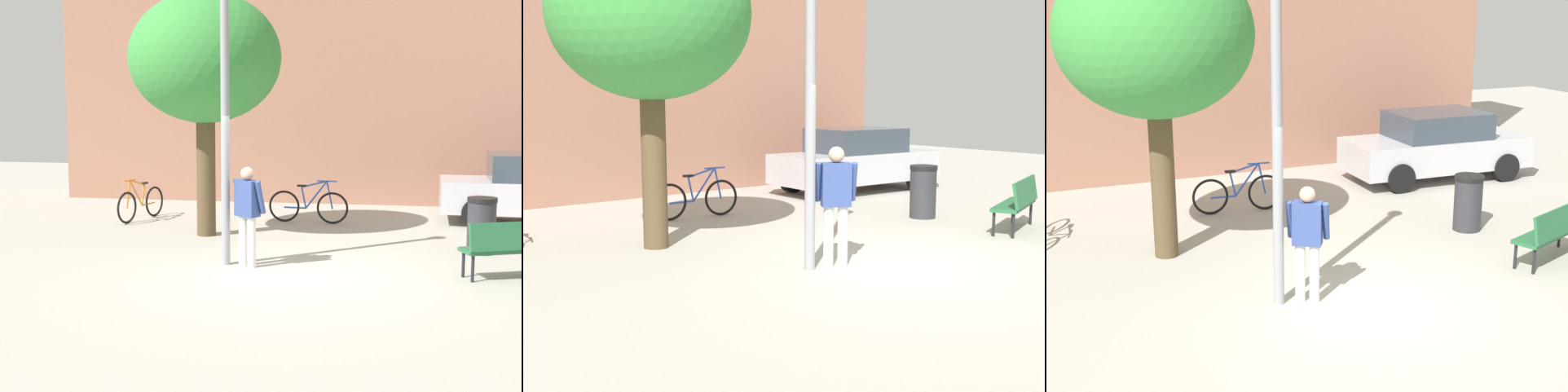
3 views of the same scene
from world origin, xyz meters
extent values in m
plane|color=#A8A399|center=(0.00, 0.00, 0.00)|extent=(36.00, 36.00, 0.00)
cube|color=#9E6B56|center=(0.00, 8.90, 4.03)|extent=(14.67, 2.00, 8.06)
cylinder|color=gray|center=(-1.20, 0.48, 2.33)|extent=(0.14, 0.14, 4.65)
cylinder|color=white|center=(-0.90, 0.43, 0.42)|extent=(0.14, 0.14, 0.85)
cylinder|color=white|center=(-0.73, 0.32, 0.42)|extent=(0.14, 0.14, 0.85)
cube|color=#334784|center=(-0.81, 0.38, 1.15)|extent=(0.46, 0.40, 0.60)
sphere|color=tan|center=(-0.81, 0.38, 1.56)|extent=(0.22, 0.22, 0.22)
cylinder|color=#334784|center=(-1.00, 0.56, 1.18)|extent=(0.20, 0.24, 0.55)
cylinder|color=#334784|center=(-0.58, 0.28, 1.18)|extent=(0.20, 0.24, 0.55)
cube|color=#236038|center=(3.40, 0.32, 0.45)|extent=(1.65, 0.98, 0.06)
cube|color=#236038|center=(3.47, 0.15, 0.70)|extent=(1.54, 0.69, 0.44)
cylinder|color=black|center=(2.67, 0.22, 0.21)|extent=(0.05, 0.05, 0.42)
cylinder|color=black|center=(2.78, -0.08, 0.21)|extent=(0.05, 0.05, 0.42)
cylinder|color=brown|center=(-2.17, 3.02, 1.26)|extent=(0.38, 0.38, 2.51)
ellipsoid|color=#368B3A|center=(-2.17, 3.02, 3.57)|extent=(3.04, 3.04, 2.58)
torus|color=black|center=(0.25, 4.82, 0.36)|extent=(0.71, 0.12, 0.71)
torus|color=black|center=(-0.85, 4.93, 0.36)|extent=(0.71, 0.12, 0.71)
cylinder|color=blue|center=(-0.12, 4.86, 0.64)|extent=(0.50, 0.09, 0.64)
cylinder|color=blue|center=(-0.17, 4.86, 0.88)|extent=(0.58, 0.09, 0.18)
cylinder|color=blue|center=(-0.40, 4.89, 0.57)|extent=(0.14, 0.05, 0.48)
cylinder|color=blue|center=(-0.60, 4.91, 0.33)|extent=(0.50, 0.09, 0.04)
cylinder|color=blue|center=(0.18, 4.83, 0.64)|extent=(0.17, 0.05, 0.63)
cube|color=black|center=(-0.45, 4.89, 0.83)|extent=(0.21, 0.10, 0.04)
cylinder|color=blue|center=(0.12, 4.83, 0.95)|extent=(0.44, 0.07, 0.03)
torus|color=black|center=(-4.26, 4.09, 0.36)|extent=(0.24, 0.70, 0.71)
torus|color=black|center=(-3.97, 5.15, 0.36)|extent=(0.24, 0.70, 0.71)
cylinder|color=orange|center=(-4.16, 4.44, 0.64)|extent=(0.17, 0.49, 0.64)
cylinder|color=orange|center=(-4.15, 4.49, 0.88)|extent=(0.19, 0.57, 0.18)
cylinder|color=orange|center=(-4.09, 4.71, 0.57)|extent=(0.07, 0.14, 0.48)
cylinder|color=orange|center=(-4.03, 4.91, 0.33)|extent=(0.17, 0.49, 0.04)
cylinder|color=orange|center=(-4.24, 4.15, 0.64)|extent=(0.08, 0.17, 0.63)
cube|color=black|center=(-4.07, 4.76, 0.83)|extent=(0.13, 0.21, 0.04)
cylinder|color=orange|center=(-4.22, 4.21, 0.95)|extent=(0.15, 0.43, 0.03)
cylinder|color=black|center=(3.39, 6.44, 0.32)|extent=(0.65, 0.24, 0.64)
cylinder|color=black|center=(3.33, 4.84, 0.32)|extent=(0.65, 0.24, 0.64)
cylinder|color=#2D2D33|center=(3.14, 2.15, 0.47)|extent=(0.50, 0.50, 0.94)
cylinder|color=black|center=(3.14, 2.15, 0.98)|extent=(0.53, 0.53, 0.08)
camera|label=1|loc=(1.55, -11.79, 2.85)|focal=52.22mm
camera|label=2|loc=(-7.31, -6.55, 2.38)|focal=48.05mm
camera|label=3|loc=(-4.71, -8.41, 4.24)|focal=51.03mm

